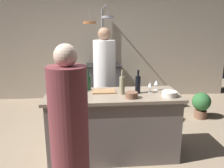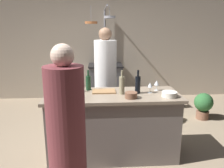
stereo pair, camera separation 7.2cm
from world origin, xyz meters
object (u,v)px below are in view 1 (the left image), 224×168
bar_stool_left (69,156)px  cutting_board (104,91)px  guest_left (70,142)px  potted_plant (201,104)px  chef (105,84)px  wine_glass_near_left_guest (71,91)px  wine_glass_by_chef (150,85)px  wine_bottle_white (122,85)px  mixing_bowl_ceramic (170,94)px  stove_range (103,83)px  pepper_mill (74,85)px  wine_glass_near_right_guest (156,83)px  wine_bottle_dark (138,84)px  wine_bottle_green (88,83)px  mixing_bowl_wooden (132,95)px

bar_stool_left → cutting_board: 1.00m
guest_left → potted_plant: 3.25m
chef → potted_plant: bearing=9.6°
wine_glass_near_left_guest → wine_glass_by_chef: size_ratio=1.00×
potted_plant → wine_bottle_white: size_ratio=1.62×
potted_plant → guest_left: bearing=-137.0°
wine_glass_by_chef → mixing_bowl_ceramic: 0.29m
stove_range → guest_left: (-0.49, -3.46, 0.32)m
guest_left → pepper_mill: (-0.03, 1.15, 0.24)m
guest_left → wine_glass_near_right_guest: 1.62m
guest_left → cutting_board: (0.38, 1.12, 0.14)m
mixing_bowl_ceramic → wine_bottle_dark: bearing=154.0°
wine_bottle_green → wine_glass_near_left_guest: wine_bottle_green is taller
guest_left → wine_bottle_green: bearing=82.6°
chef → wine_bottle_green: bearing=-113.1°
pepper_mill → wine_glass_near_left_guest: size_ratio=1.44×
potted_plant → wine_glass_near_right_guest: bearing=-139.5°
chef → guest_left: chef is taller
guest_left → wine_bottle_dark: 1.35m
guest_left → wine_bottle_white: bearing=58.7°
chef → wine_glass_near_right_guest: size_ratio=12.06×
cutting_board → wine_glass_near_right_guest: size_ratio=2.19×
potted_plant → wine_glass_near_left_guest: 2.84m
stove_range → wine_glass_near_left_guest: size_ratio=6.10×
pepper_mill → wine_bottle_dark: (0.86, -0.12, 0.02)m
wine_glass_by_chef → mixing_bowl_wooden: wine_glass_by_chef is taller
wine_bottle_green → wine_glass_near_left_guest: size_ratio=1.96×
wine_bottle_white → pepper_mill: bearing=167.9°
stove_range → pepper_mill: pepper_mill is taller
wine_bottle_dark → wine_glass_near_left_guest: 0.89m
chef → cutting_board: (-0.05, -0.75, 0.09)m
cutting_board → wine_glass_by_chef: 0.64m
wine_glass_near_right_guest → cutting_board: bearing=-178.6°
stove_range → wine_glass_near_right_guest: 2.47m
pepper_mill → wine_glass_near_left_guest: 0.30m
chef → bar_stool_left: chef is taller
stove_range → wine_glass_by_chef: wine_glass_by_chef is taller
stove_range → guest_left: bearing=-98.1°
mixing_bowl_wooden → stove_range: bearing=94.7°
cutting_board → guest_left: bearing=-108.5°
mixing_bowl_wooden → guest_left: bearing=-130.9°
pepper_mill → wine_glass_by_chef: bearing=-6.2°
chef → bar_stool_left: 1.62m
wine_bottle_dark → wine_glass_near_right_guest: size_ratio=2.18×
wine_glass_near_left_guest → wine_bottle_white: bearing=13.9°
bar_stool_left → wine_bottle_green: bearing=75.5°
stove_range → mixing_bowl_ceramic: bearing=-74.7°
wine_bottle_white → mixing_bowl_wooden: size_ratio=2.08×
stove_range → cutting_board: size_ratio=2.78×
wine_bottle_green → wine_glass_by_chef: wine_bottle_green is taller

